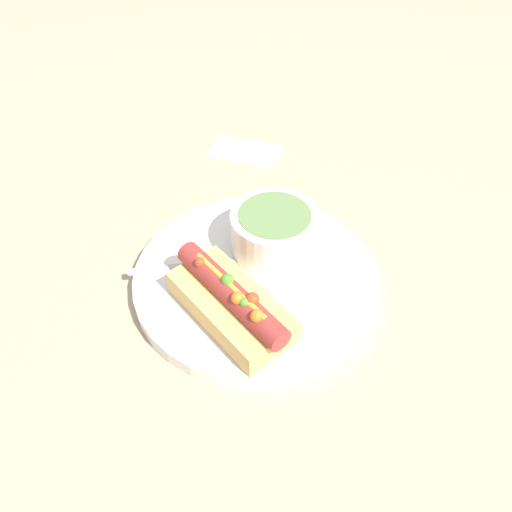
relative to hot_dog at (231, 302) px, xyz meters
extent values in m
plane|color=tan|center=(-0.01, 0.07, -0.04)|extent=(4.00, 4.00, 0.00)
cylinder|color=white|center=(-0.01, 0.07, -0.03)|extent=(0.28, 0.28, 0.02)
cube|color=#DBAD60|center=(0.00, 0.00, -0.01)|extent=(0.16, 0.12, 0.03)
cylinder|color=#9E332D|center=(0.00, 0.00, 0.01)|extent=(0.15, 0.08, 0.02)
sphere|color=#518C2D|center=(-0.01, 0.00, 0.03)|extent=(0.01, 0.01, 0.01)
sphere|color=orange|center=(0.01, -0.01, 0.03)|extent=(0.01, 0.01, 0.01)
sphere|color=#518C2D|center=(0.02, -0.01, 0.03)|extent=(0.01, 0.01, 0.01)
sphere|color=#C63F1E|center=(0.03, -0.01, 0.03)|extent=(0.01, 0.01, 0.01)
sphere|color=orange|center=(0.04, -0.02, 0.03)|extent=(0.01, 0.01, 0.01)
sphere|color=#C63F1E|center=(-0.04, 0.01, 0.03)|extent=(0.01, 0.01, 0.01)
cylinder|color=gold|center=(0.00, 0.00, 0.03)|extent=(0.10, 0.05, 0.01)
cylinder|color=silver|center=(-0.01, 0.11, 0.00)|extent=(0.10, 0.10, 0.05)
cylinder|color=#66844C|center=(-0.01, 0.11, 0.03)|extent=(0.08, 0.08, 0.01)
cube|color=#B7B7BC|center=(-0.08, 0.04, -0.02)|extent=(0.11, 0.08, 0.00)
ellipsoid|color=#B7B7BC|center=(-0.01, 0.09, -0.02)|extent=(0.05, 0.05, 0.01)
cube|color=white|center=(-0.15, 0.30, -0.04)|extent=(0.11, 0.07, 0.01)
camera|label=1|loc=(0.17, -0.28, 0.39)|focal=35.00mm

